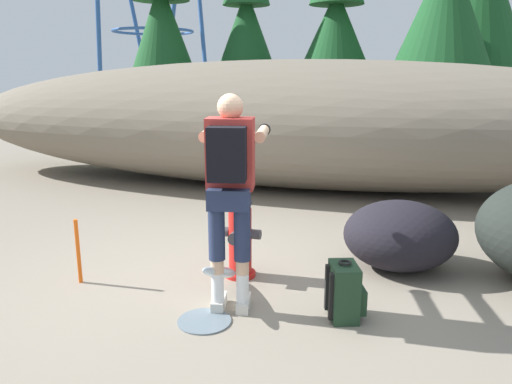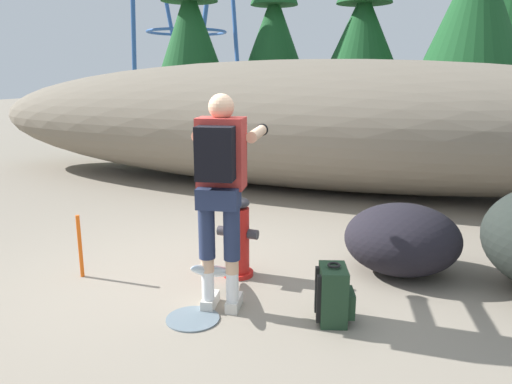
{
  "view_description": "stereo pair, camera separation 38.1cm",
  "coord_description": "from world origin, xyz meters",
  "px_view_note": "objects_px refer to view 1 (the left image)",
  "views": [
    {
      "loc": [
        1.57,
        -3.87,
        1.87
      ],
      "look_at": [
        0.32,
        0.58,
        0.75
      ],
      "focal_mm": 34.62,
      "sensor_mm": 36.0,
      "label": 1
    },
    {
      "loc": [
        1.93,
        -3.75,
        1.87
      ],
      "look_at": [
        0.32,
        0.58,
        0.75
      ],
      "focal_mm": 34.62,
      "sensor_mm": 36.0,
      "label": 2
    }
  ],
  "objects_px": {
    "utility_worker": "(230,175)",
    "boulder_large": "(400,235)",
    "spare_backpack": "(344,292)",
    "fire_hydrant": "(240,238)",
    "survey_stake": "(78,251)"
  },
  "relations": [
    {
      "from": "survey_stake",
      "to": "fire_hydrant",
      "type": "bearing_deg",
      "value": 21.54
    },
    {
      "from": "spare_backpack",
      "to": "utility_worker",
      "type": "bearing_deg",
      "value": 164.33
    },
    {
      "from": "utility_worker",
      "to": "boulder_large",
      "type": "height_order",
      "value": "utility_worker"
    },
    {
      "from": "fire_hydrant",
      "to": "survey_stake",
      "type": "relative_size",
      "value": 1.35
    },
    {
      "from": "boulder_large",
      "to": "survey_stake",
      "type": "height_order",
      "value": "boulder_large"
    },
    {
      "from": "fire_hydrant",
      "to": "utility_worker",
      "type": "distance_m",
      "value": 0.95
    },
    {
      "from": "utility_worker",
      "to": "survey_stake",
      "type": "xyz_separation_m",
      "value": [
        -1.48,
        0.07,
        -0.8
      ]
    },
    {
      "from": "utility_worker",
      "to": "survey_stake",
      "type": "height_order",
      "value": "utility_worker"
    },
    {
      "from": "survey_stake",
      "to": "utility_worker",
      "type": "bearing_deg",
      "value": -2.54
    },
    {
      "from": "utility_worker",
      "to": "boulder_large",
      "type": "relative_size",
      "value": 1.58
    },
    {
      "from": "fire_hydrant",
      "to": "survey_stake",
      "type": "xyz_separation_m",
      "value": [
        -1.36,
        -0.54,
        -0.07
      ]
    },
    {
      "from": "survey_stake",
      "to": "boulder_large",
      "type": "bearing_deg",
      "value": 22.51
    },
    {
      "from": "spare_backpack",
      "to": "boulder_large",
      "type": "xyz_separation_m",
      "value": [
        0.41,
        1.18,
        0.12
      ]
    },
    {
      "from": "spare_backpack",
      "to": "survey_stake",
      "type": "height_order",
      "value": "survey_stake"
    },
    {
      "from": "utility_worker",
      "to": "boulder_large",
      "type": "bearing_deg",
      "value": -58.09
    }
  ]
}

